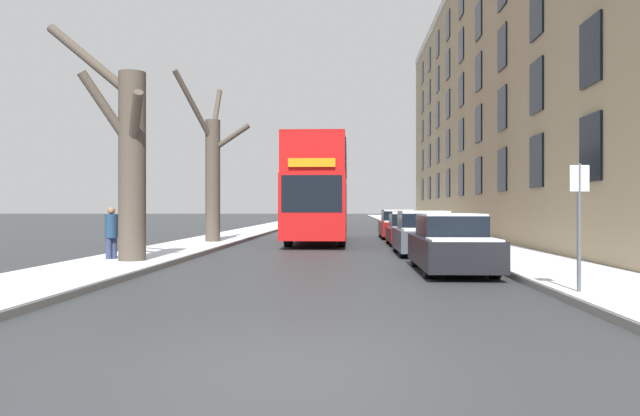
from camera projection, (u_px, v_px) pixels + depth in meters
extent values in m
plane|color=#303335|center=(287.00, 368.00, 6.10)|extent=(320.00, 320.00, 0.00)
cube|color=slate|center=(285.00, 224.00, 59.30)|extent=(2.72, 130.00, 0.13)
cube|color=silver|center=(285.00, 223.00, 59.30)|extent=(2.69, 130.00, 0.03)
cube|color=slate|center=(401.00, 224.00, 58.78)|extent=(2.72, 130.00, 0.13)
cube|color=silver|center=(401.00, 223.00, 58.78)|extent=(2.69, 130.00, 0.03)
cube|color=tan|center=(544.00, 95.00, 34.48)|extent=(9.00, 47.59, 15.59)
cube|color=black|center=(591.00, 148.00, 16.10)|extent=(0.08, 1.40, 1.75)
cube|color=black|center=(537.00, 161.00, 20.75)|extent=(0.08, 1.40, 1.75)
cube|color=black|center=(502.00, 170.00, 25.40)|extent=(0.08, 1.40, 1.75)
cube|color=black|center=(479.00, 176.00, 30.04)|extent=(0.08, 1.40, 1.75)
cube|color=black|center=(461.00, 180.00, 34.69)|extent=(0.08, 1.40, 1.75)
cube|color=black|center=(448.00, 183.00, 39.34)|extent=(0.08, 1.40, 1.75)
cube|color=black|center=(438.00, 186.00, 43.99)|extent=(0.08, 1.40, 1.75)
cube|color=black|center=(429.00, 188.00, 48.64)|extent=(0.08, 1.40, 1.75)
cube|color=black|center=(422.00, 190.00, 53.28)|extent=(0.08, 1.40, 1.75)
cube|color=black|center=(591.00, 51.00, 16.10)|extent=(0.08, 1.40, 1.75)
cube|color=black|center=(537.00, 87.00, 20.75)|extent=(0.08, 1.40, 1.75)
cube|color=black|center=(502.00, 109.00, 25.40)|extent=(0.08, 1.40, 1.75)
cube|color=black|center=(479.00, 124.00, 30.04)|extent=(0.08, 1.40, 1.75)
cube|color=black|center=(461.00, 135.00, 34.69)|extent=(0.08, 1.40, 1.75)
cube|color=black|center=(448.00, 144.00, 39.34)|extent=(0.08, 1.40, 1.75)
cube|color=black|center=(438.00, 151.00, 43.99)|extent=(0.08, 1.40, 1.75)
cube|color=black|center=(429.00, 156.00, 48.63)|extent=(0.08, 1.40, 1.75)
cube|color=black|center=(422.00, 161.00, 53.28)|extent=(0.08, 1.40, 1.75)
cube|color=black|center=(537.00, 12.00, 20.75)|extent=(0.08, 1.40, 1.75)
cube|color=black|center=(502.00, 48.00, 25.40)|extent=(0.08, 1.40, 1.75)
cube|color=black|center=(479.00, 72.00, 30.04)|extent=(0.08, 1.40, 1.75)
cube|color=black|center=(461.00, 91.00, 34.69)|extent=(0.08, 1.40, 1.75)
cube|color=black|center=(448.00, 104.00, 39.34)|extent=(0.08, 1.40, 1.75)
cube|color=black|center=(438.00, 115.00, 43.99)|extent=(0.08, 1.40, 1.75)
cube|color=black|center=(429.00, 124.00, 48.63)|extent=(0.08, 1.40, 1.75)
cube|color=black|center=(422.00, 132.00, 53.28)|extent=(0.08, 1.40, 1.75)
cube|color=black|center=(479.00, 21.00, 30.04)|extent=(0.08, 1.40, 1.75)
cube|color=black|center=(461.00, 46.00, 34.69)|extent=(0.08, 1.40, 1.75)
cube|color=black|center=(448.00, 65.00, 39.34)|extent=(0.08, 1.40, 1.75)
cube|color=black|center=(438.00, 80.00, 43.99)|extent=(0.08, 1.40, 1.75)
cube|color=black|center=(429.00, 92.00, 48.63)|extent=(0.08, 1.40, 1.75)
cube|color=black|center=(422.00, 102.00, 53.28)|extent=(0.08, 1.40, 1.75)
cube|color=black|center=(461.00, 1.00, 34.69)|extent=(0.08, 1.40, 1.75)
cube|color=black|center=(448.00, 26.00, 39.34)|extent=(0.08, 1.40, 1.75)
cube|color=black|center=(438.00, 45.00, 43.99)|extent=(0.08, 1.40, 1.75)
cube|color=black|center=(429.00, 60.00, 48.63)|extent=(0.08, 1.40, 1.75)
cube|color=black|center=(422.00, 73.00, 53.28)|extent=(0.08, 1.40, 1.75)
cylinder|color=#4C4238|center=(132.00, 169.00, 16.64)|extent=(0.72, 0.72, 5.20)
cylinder|color=#4C4238|center=(107.00, 111.00, 16.35)|extent=(1.41, 0.95, 2.03)
cylinder|color=#4C4238|center=(135.00, 121.00, 16.09)|extent=(0.85, 1.35, 1.45)
cylinder|color=#4C4238|center=(91.00, 61.00, 16.86)|extent=(2.58, 0.60, 2.14)
cylinder|color=#4C4238|center=(213.00, 183.00, 26.16)|extent=(0.62, 0.62, 5.26)
cylinder|color=#4C4238|center=(216.00, 112.00, 26.82)|extent=(0.24, 1.52, 2.20)
cylinder|color=#4C4238|center=(231.00, 138.00, 26.02)|extent=(1.70, 0.44, 1.17)
cylinder|color=#4C4238|center=(194.00, 107.00, 25.31)|extent=(1.40, 2.02, 2.79)
cube|color=red|center=(319.00, 207.00, 28.38)|extent=(2.50, 11.00, 2.52)
cube|color=red|center=(319.00, 163.00, 28.38)|extent=(2.45, 10.78, 1.50)
cube|color=#B31212|center=(319.00, 145.00, 28.38)|extent=(2.45, 10.78, 0.12)
cube|color=black|center=(319.00, 196.00, 28.38)|extent=(2.53, 9.68, 1.31)
cube|color=black|center=(319.00, 161.00, 28.38)|extent=(2.53, 9.68, 1.14)
cube|color=black|center=(312.00, 194.00, 22.90)|extent=(2.25, 0.06, 1.38)
cube|color=orange|center=(312.00, 162.00, 22.89)|extent=(1.75, 0.05, 0.32)
cylinder|color=black|center=(288.00, 234.00, 25.13)|extent=(0.30, 1.04, 1.04)
cylinder|color=black|center=(342.00, 234.00, 25.03)|extent=(0.30, 1.04, 1.04)
cylinder|color=black|center=(301.00, 229.00, 31.50)|extent=(0.30, 1.04, 1.04)
cylinder|color=black|center=(343.00, 229.00, 31.40)|extent=(0.30, 1.04, 1.04)
cube|color=black|center=(451.00, 251.00, 15.16)|extent=(1.68, 4.53, 0.68)
cube|color=black|center=(450.00, 226.00, 15.34)|extent=(1.45, 2.26, 0.52)
cube|color=silver|center=(450.00, 215.00, 15.34)|extent=(1.41, 2.15, 0.05)
cube|color=silver|center=(463.00, 240.00, 13.55)|extent=(1.51, 1.18, 0.04)
cylinder|color=black|center=(428.00, 264.00, 13.84)|extent=(0.20, 0.65, 0.65)
cylinder|color=black|center=(495.00, 264.00, 13.77)|extent=(0.20, 0.65, 0.65)
cylinder|color=black|center=(415.00, 255.00, 16.55)|extent=(0.20, 0.65, 0.65)
cylinder|color=black|center=(471.00, 255.00, 16.48)|extent=(0.20, 0.65, 0.65)
cube|color=#474C56|center=(424.00, 239.00, 20.78)|extent=(1.84, 4.09, 0.69)
cube|color=black|center=(423.00, 221.00, 20.95)|extent=(1.58, 2.04, 0.52)
cube|color=silver|center=(423.00, 212.00, 20.95)|extent=(1.55, 1.94, 0.09)
cube|color=silver|center=(429.00, 230.00, 19.33)|extent=(1.66, 1.07, 0.07)
cylinder|color=black|center=(402.00, 247.00, 19.60)|extent=(0.20, 0.65, 0.65)
cylinder|color=black|center=(454.00, 247.00, 19.52)|extent=(0.20, 0.65, 0.65)
cylinder|color=black|center=(397.00, 243.00, 22.05)|extent=(0.20, 0.65, 0.65)
cylinder|color=black|center=(443.00, 243.00, 21.97)|extent=(0.20, 0.65, 0.65)
cube|color=maroon|center=(408.00, 234.00, 26.30)|extent=(1.70, 3.98, 0.56)
cube|color=black|center=(408.00, 221.00, 26.46)|extent=(1.46, 1.99, 0.58)
cube|color=silver|center=(408.00, 213.00, 26.46)|extent=(1.43, 1.89, 0.09)
cube|color=silver|center=(411.00, 228.00, 24.89)|extent=(1.53, 1.04, 0.08)
cylinder|color=black|center=(392.00, 239.00, 25.14)|extent=(0.20, 0.62, 0.62)
cylinder|color=black|center=(429.00, 239.00, 25.08)|extent=(0.20, 0.62, 0.62)
cylinder|color=black|center=(389.00, 236.00, 27.53)|extent=(0.20, 0.62, 0.62)
cylinder|color=black|center=(422.00, 236.00, 27.46)|extent=(0.20, 0.62, 0.62)
cube|color=maroon|center=(397.00, 228.00, 32.12)|extent=(1.78, 4.57, 0.69)
cube|color=black|center=(397.00, 216.00, 32.30)|extent=(1.53, 2.29, 0.53)
cube|color=silver|center=(397.00, 210.00, 32.30)|extent=(1.49, 2.17, 0.08)
cube|color=silver|center=(400.00, 222.00, 30.50)|extent=(1.60, 1.19, 0.07)
cylinder|color=black|center=(384.00, 233.00, 30.79)|extent=(0.20, 0.66, 0.66)
cylinder|color=black|center=(415.00, 233.00, 30.71)|extent=(0.20, 0.66, 0.66)
cylinder|color=black|center=(381.00, 231.00, 33.53)|extent=(0.20, 0.66, 0.66)
cylinder|color=black|center=(410.00, 231.00, 33.45)|extent=(0.20, 0.66, 0.66)
cylinder|color=navy|center=(109.00, 251.00, 17.09)|extent=(0.16, 0.16, 0.74)
cylinder|color=navy|center=(114.00, 251.00, 17.21)|extent=(0.16, 0.16, 0.74)
cylinder|color=navy|center=(111.00, 226.00, 17.15)|extent=(0.35, 0.35, 0.65)
sphere|color=#8C6647|center=(111.00, 211.00, 17.15)|extent=(0.21, 0.21, 0.21)
cylinder|color=#4C4F54|center=(579.00, 232.00, 10.45)|extent=(0.07, 0.07, 2.31)
cube|color=silver|center=(579.00, 178.00, 10.43)|extent=(0.32, 0.02, 0.44)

